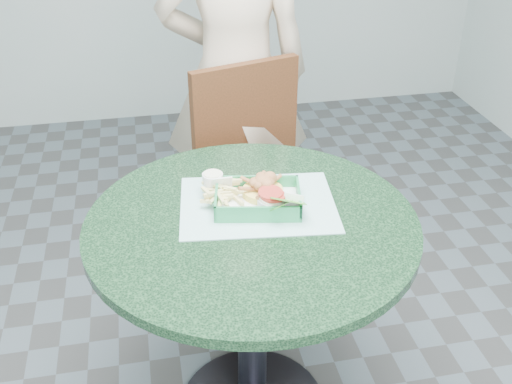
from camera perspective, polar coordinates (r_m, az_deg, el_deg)
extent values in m
cylinder|color=black|center=(1.87, -0.37, -12.52)|extent=(0.09, 0.09, 0.70)
cylinder|color=#2F4E3B|center=(1.65, -0.41, -3.59)|extent=(0.91, 0.91, 0.03)
cube|color=#3E2916|center=(2.31, -0.04, -0.83)|extent=(0.45, 0.45, 0.04)
cube|color=#3E2916|center=(2.36, -1.01, 6.89)|extent=(0.45, 0.04, 0.46)
cube|color=#3E2916|center=(2.27, -3.89, -8.91)|extent=(0.04, 0.04, 0.43)
cube|color=#3E2916|center=(2.33, 5.55, -7.70)|extent=(0.04, 0.04, 0.43)
cube|color=#3E2916|center=(2.57, -5.07, -3.47)|extent=(0.04, 0.04, 0.43)
cube|color=#3E2916|center=(2.63, 3.25, -2.55)|extent=(0.04, 0.04, 0.43)
imported|color=beige|center=(2.42, -2.04, 12.97)|extent=(0.71, 0.51, 1.83)
cube|color=#9DD5D2|center=(1.70, 0.17, -1.73)|extent=(0.47, 0.37, 0.00)
cube|color=#258E51|center=(1.69, 0.16, -1.77)|extent=(0.24, 0.17, 0.01)
cube|color=white|center=(1.68, 0.16, -1.59)|extent=(0.22, 0.16, 0.00)
cube|color=#258E51|center=(1.74, -0.38, 0.37)|extent=(0.24, 0.01, 0.04)
cube|color=#258E51|center=(1.61, 0.74, -2.62)|extent=(0.24, 0.01, 0.04)
cube|color=#258E51|center=(1.70, 3.95, -0.66)|extent=(0.01, 0.17, 0.04)
cube|color=#258E51|center=(1.66, -3.72, -1.48)|extent=(0.01, 0.17, 0.04)
cylinder|color=#EDCC57|center=(1.71, 0.40, -0.53)|extent=(0.12, 0.12, 0.02)
cylinder|color=white|center=(1.71, -4.55, 0.29)|extent=(0.06, 0.06, 0.03)
cylinder|color=white|center=(1.70, -4.57, 0.78)|extent=(0.05, 0.05, 0.00)
cylinder|color=silver|center=(1.66, 1.65, -1.44)|extent=(0.08, 0.08, 0.03)
torus|color=#F9F2CC|center=(1.65, 1.66, -0.94)|extent=(0.07, 0.07, 0.01)
cylinder|color=red|center=(1.65, 1.67, -0.68)|extent=(0.07, 0.07, 0.01)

